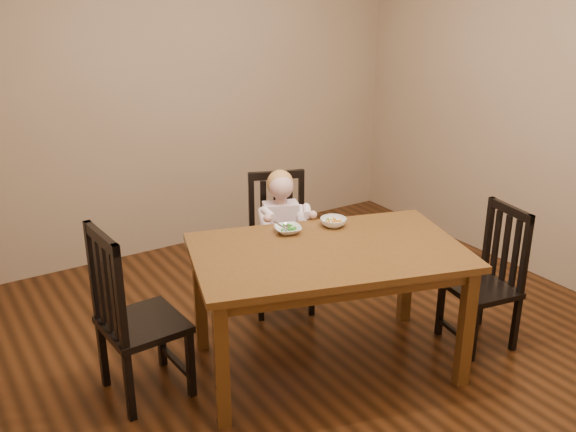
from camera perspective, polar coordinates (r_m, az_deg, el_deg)
room at (r=3.70m, az=3.67°, el=6.93°), size 4.01×4.01×2.71m
dining_table at (r=3.69m, az=3.57°, el=-4.20°), size 1.73×1.33×0.77m
chair_child at (r=4.49m, az=-0.72°, el=-2.52°), size 0.52×0.51×0.96m
chair_left at (r=3.61m, az=-13.59°, el=-8.78°), size 0.44×0.46×1.02m
chair_right at (r=4.22m, az=17.29°, el=-5.41°), size 0.44×0.45×0.91m
toddler at (r=4.39m, az=-0.60°, el=-1.09°), size 0.43×0.48×0.54m
bowl_peas at (r=3.86m, az=-0.01°, el=-1.21°), size 0.20×0.20×0.04m
bowl_veg at (r=3.97m, az=4.05°, el=-0.54°), size 0.21×0.21×0.05m
fork at (r=3.82m, az=-0.51°, el=-1.04°), size 0.06×0.12×0.05m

